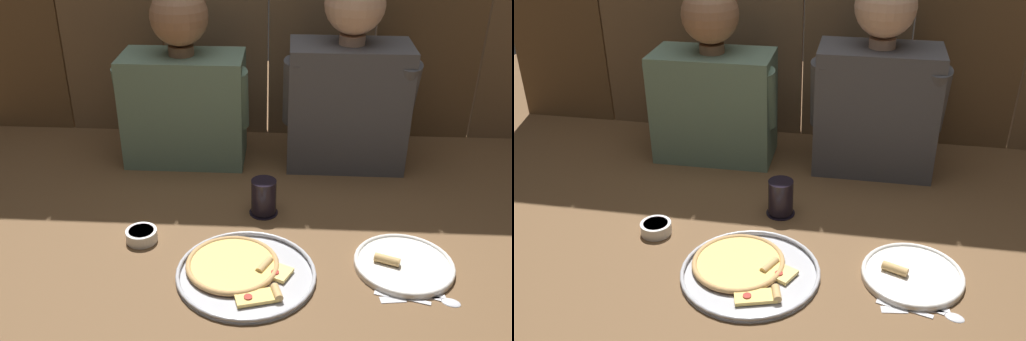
% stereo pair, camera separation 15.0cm
% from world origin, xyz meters
% --- Properties ---
extents(ground_plane, '(3.20, 3.20, 0.00)m').
position_xyz_m(ground_plane, '(0.00, 0.00, 0.00)').
color(ground_plane, brown).
extents(pizza_tray, '(0.34, 0.34, 0.03)m').
position_xyz_m(pizza_tray, '(-0.03, -0.10, 0.01)').
color(pizza_tray, '#B2B2B7').
rests_on(pizza_tray, ground).
extents(dinner_plate, '(0.25, 0.25, 0.03)m').
position_xyz_m(dinner_plate, '(0.37, -0.05, 0.01)').
color(dinner_plate, white).
rests_on(dinner_plate, ground).
extents(drinking_glass, '(0.08, 0.08, 0.11)m').
position_xyz_m(drinking_glass, '(0.01, 0.18, 0.05)').
color(drinking_glass, black).
rests_on(drinking_glass, ground).
extents(dipping_bowl, '(0.08, 0.08, 0.03)m').
position_xyz_m(dipping_bowl, '(-0.31, 0.02, 0.02)').
color(dipping_bowl, white).
rests_on(dipping_bowl, ground).
extents(table_fork, '(0.13, 0.05, 0.01)m').
position_xyz_m(table_fork, '(0.35, -0.17, 0.00)').
color(table_fork, silver).
rests_on(table_fork, ground).
extents(table_knife, '(0.16, 0.04, 0.01)m').
position_xyz_m(table_knife, '(0.37, -0.17, 0.00)').
color(table_knife, silver).
rests_on(table_knife, ground).
extents(table_spoon, '(0.14, 0.07, 0.01)m').
position_xyz_m(table_spoon, '(0.44, -0.17, 0.00)').
color(table_spoon, silver).
rests_on(table_spoon, ground).
extents(diner_left, '(0.43, 0.20, 0.58)m').
position_xyz_m(diner_left, '(-0.26, 0.51, 0.26)').
color(diner_left, slate).
rests_on(diner_left, ground).
extents(diner_right, '(0.41, 0.21, 0.62)m').
position_xyz_m(diner_right, '(0.26, 0.51, 0.29)').
color(diner_right, '#4C4C51').
rests_on(diner_right, ground).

